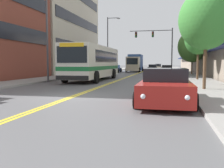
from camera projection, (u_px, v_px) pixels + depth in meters
The scene contains 21 objects.
ground_plane at pixel (143, 71), 47.82m from camera, with size 240.00×240.00×0.00m, color #565659.
sidewalk_left at pixel (107, 71), 49.31m from camera, with size 3.10×106.00×0.14m.
sidewalk_right at pixel (181, 71), 46.31m from camera, with size 3.10×106.00×0.14m.
centre_line at pixel (143, 71), 47.82m from camera, with size 0.34×106.00×0.01m.
storefront_row_right at pixel (215, 50), 44.77m from camera, with size 9.10×68.00×7.76m.
city_bus at pixel (94, 61), 23.43m from camera, with size 2.92×10.96×3.11m.
car_charcoal_parked_left_near at pixel (106, 70), 36.44m from camera, with size 2.07×4.18×1.21m.
car_navy_parked_left_far at pixel (115, 69), 42.88m from camera, with size 1.98×4.43×1.28m.
car_red_parked_right_foreground at pixel (165, 87), 9.99m from camera, with size 2.16×4.88×1.40m.
car_beige_parked_right_mid at pixel (167, 69), 39.23m from camera, with size 1.96×4.90×1.29m.
car_slate_blue_moving_lead at pixel (158, 67), 69.42m from camera, with size 2.00×4.55×1.37m.
car_champagne_moving_second at pixel (158, 67), 60.52m from camera, with size 2.12×4.17×1.17m.
car_black_moving_third at pixel (153, 68), 49.82m from camera, with size 1.99×4.14×1.33m.
box_truck at pixel (135, 63), 46.14m from camera, with size 2.58×7.52×3.18m.
traffic_signal_mast at pixel (158, 41), 40.72m from camera, with size 6.98×0.38×7.25m.
street_lamp_left_near at pixel (50, 14), 20.34m from camera, with size 2.65×0.28×9.49m.
street_lamp_left_far at pixel (109, 41), 41.53m from camera, with size 2.23×0.28×9.16m.
street_tree_right_near at pixel (206, 20), 13.90m from camera, with size 3.03×3.03×5.55m.
street_tree_right_mid at pixel (198, 40), 22.23m from camera, with size 2.41×2.41×4.87m.
street_tree_right_far at pixel (192, 46), 32.94m from camera, with size 3.80×3.80×5.74m.
fire_hydrant at pixel (184, 75), 22.90m from camera, with size 0.30×0.22×0.83m.
Camera 1 is at (4.37, -11.02, 1.61)m, focal length 40.00 mm.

